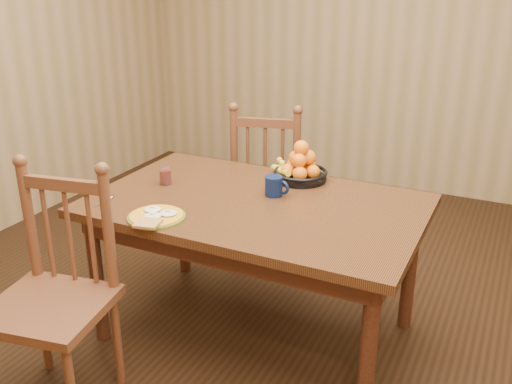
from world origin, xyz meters
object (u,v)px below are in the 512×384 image
at_px(dining_table, 256,217).
at_px(coffee_mug, 275,186).
at_px(breakfast_plate, 156,216).
at_px(chair_far, 269,184).
at_px(chair_near, 54,297).
at_px(fruit_bowl, 300,168).

relative_size(dining_table, coffee_mug, 11.98).
bearing_deg(dining_table, breakfast_plate, -129.42).
relative_size(chair_far, chair_near, 0.99).
distance_m(chair_far, fruit_bowl, 0.68).
bearing_deg(chair_far, chair_near, 66.19).
bearing_deg(fruit_bowl, chair_near, -117.99).
distance_m(chair_far, coffee_mug, 0.86).
distance_m(chair_near, fruit_bowl, 1.38).
bearing_deg(chair_near, breakfast_plate, 50.31).
distance_m(chair_far, chair_near, 1.67).
bearing_deg(fruit_bowl, breakfast_plate, -117.13).
distance_m(chair_near, breakfast_plate, 0.55).
distance_m(coffee_mug, fruit_bowl, 0.27).
xyz_separation_m(dining_table, coffee_mug, (0.05, 0.11, 0.14)).
distance_m(breakfast_plate, fruit_bowl, 0.86).
bearing_deg(dining_table, chair_far, 110.62).
distance_m(dining_table, chair_near, 1.00).
xyz_separation_m(chair_far, coffee_mug, (0.36, -0.72, 0.30)).
height_order(breakfast_plate, coffee_mug, coffee_mug).
xyz_separation_m(chair_far, breakfast_plate, (-0.00, -1.22, 0.26)).
relative_size(chair_far, fruit_bowl, 3.21).
height_order(chair_near, breakfast_plate, chair_near).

